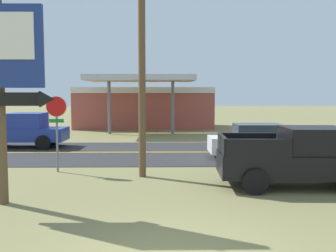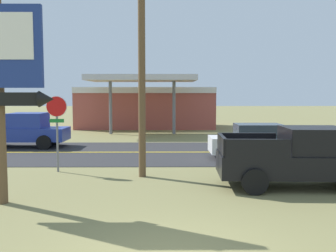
# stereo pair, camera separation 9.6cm
# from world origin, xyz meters

# --- Properties ---
(road_asphalt) EXTENTS (140.00, 8.00, 0.02)m
(road_asphalt) POSITION_xyz_m (0.00, 13.00, 0.01)
(road_asphalt) COLOR #2B2B2D
(road_asphalt) RESTS_ON ground
(road_centre_line) EXTENTS (126.00, 0.20, 0.01)m
(road_centre_line) POSITION_xyz_m (0.00, 13.00, 0.02)
(road_centre_line) COLOR gold
(road_centre_line) RESTS_ON road_asphalt
(stop_sign) EXTENTS (0.80, 0.08, 2.95)m
(stop_sign) POSITION_xyz_m (-4.30, 8.10, 2.03)
(stop_sign) COLOR slate
(stop_sign) RESTS_ON ground
(utility_pole) EXTENTS (1.65, 0.26, 8.95)m
(utility_pole) POSITION_xyz_m (-0.95, 7.22, 4.74)
(utility_pole) COLOR brown
(utility_pole) RESTS_ON ground
(gas_station) EXTENTS (12.00, 11.50, 4.40)m
(gas_station) POSITION_xyz_m (-1.85, 27.97, 1.94)
(gas_station) COLOR #A84C42
(gas_station) RESTS_ON ground
(pickup_black_parked_on_lawn) EXTENTS (5.28, 2.40, 1.96)m
(pickup_black_parked_on_lawn) POSITION_xyz_m (4.30, 5.55, 0.96)
(pickup_black_parked_on_lawn) COLOR black
(pickup_black_parked_on_lawn) RESTS_ON ground
(pickup_blue_on_road) EXTENTS (5.20, 2.24, 1.96)m
(pickup_blue_on_road) POSITION_xyz_m (-8.25, 15.00, 0.96)
(pickup_blue_on_road) COLOR #233893
(pickup_blue_on_road) RESTS_ON ground
(car_white_mid_lane) EXTENTS (4.20, 2.00, 1.64)m
(car_white_mid_lane) POSITION_xyz_m (4.11, 11.00, 0.83)
(car_white_mid_lane) COLOR silver
(car_white_mid_lane) RESTS_ON ground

